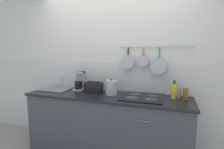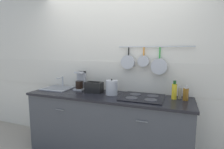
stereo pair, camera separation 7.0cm
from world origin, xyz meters
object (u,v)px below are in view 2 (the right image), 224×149
(coffee_maker, at_px, (81,82))
(bottle_sesame_oil, at_px, (174,91))
(toaster, at_px, (94,87))
(bottle_olive_oil, at_px, (186,94))
(kettle, at_px, (112,88))
(bottle_dish_soap, at_px, (180,93))

(coffee_maker, relative_size, bottle_sesame_oil, 1.21)
(toaster, distance_m, bottle_olive_oil, 1.32)
(kettle, relative_size, bottle_sesame_oil, 0.95)
(toaster, bearing_deg, coffee_maker, 160.95)
(kettle, relative_size, bottle_dish_soap, 1.34)
(toaster, bearing_deg, kettle, -6.94)
(coffee_maker, bearing_deg, bottle_sesame_oil, -2.61)
(kettle, height_order, bottle_dish_soap, kettle)
(coffee_maker, relative_size, kettle, 1.27)
(toaster, distance_m, bottle_sesame_oil, 1.18)
(kettle, height_order, bottle_olive_oil, kettle)
(kettle, bearing_deg, bottle_sesame_oil, 4.89)
(bottle_sesame_oil, bearing_deg, coffee_maker, 177.39)
(coffee_maker, distance_m, bottle_sesame_oil, 1.49)
(toaster, relative_size, bottle_dish_soap, 1.58)
(kettle, xyz_separation_m, bottle_olive_oil, (1.01, 0.07, -0.02))
(coffee_maker, height_order, bottle_olive_oil, coffee_maker)
(coffee_maker, xyz_separation_m, bottle_dish_soap, (1.55, -0.01, -0.05))
(bottle_sesame_oil, distance_m, bottle_olive_oil, 0.15)
(coffee_maker, bearing_deg, bottle_olive_oil, -2.69)
(coffee_maker, xyz_separation_m, bottle_olive_oil, (1.63, -0.08, -0.04))
(coffee_maker, height_order, bottle_sesame_oil, coffee_maker)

